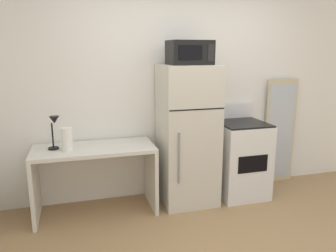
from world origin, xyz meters
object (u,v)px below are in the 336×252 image
Objects in this scene: oven_range at (240,158)px; leaning_mirror at (280,131)px; refrigerator at (188,135)px; desk at (95,166)px; microwave at (189,53)px; paper_towel_roll at (67,139)px; desk_lamp at (54,127)px.

oven_range is 0.79× the size of leaning_mirror.
refrigerator is 1.15× the size of leaning_mirror.
desk is at bearing -174.25° from leaning_mirror.
microwave reaches higher than desk.
oven_range is at bearing -0.38° from refrigerator.
refrigerator reaches higher than paper_towel_roll.
paper_towel_roll is (-0.27, -0.06, 0.34)m from desk.
paper_towel_roll is 1.33m from refrigerator.
microwave is (1.33, 0.03, 0.87)m from paper_towel_roll.
leaning_mirror reaches higher than desk_lamp.
leaning_mirror reaches higher than oven_range.
desk is 1.10m from refrigerator.
refrigerator reaches higher than oven_range.
oven_range is 0.79m from leaning_mirror.
oven_range is at bearing -0.81° from desk_lamp.
microwave reaches higher than refrigerator.
microwave is (1.06, -0.02, 1.20)m from desk.
microwave reaches higher than desk_lamp.
refrigerator is at bearing -0.17° from desk.
desk is 1.60m from microwave.
desk_lamp is at bearing 176.67° from desk.
oven_range is at bearing 1.39° from paper_towel_roll.
leaning_mirror is (2.85, 0.23, -0.29)m from desk_lamp.
leaning_mirror is at bearing 5.75° from desk.
desk is 0.43m from paper_towel_roll.
desk_lamp is 0.22× the size of refrigerator.
desk_lamp is 2.20m from oven_range.
refrigerator is at bearing 179.62° from oven_range.
oven_range is at bearing -0.25° from desk.
oven_range is (0.68, 0.02, -1.27)m from microwave.
desk is at bearing 178.69° from microwave.
paper_towel_roll is 0.15× the size of refrigerator.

